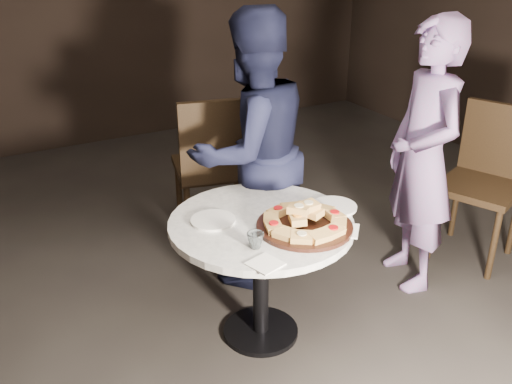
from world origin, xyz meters
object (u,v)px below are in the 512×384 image
(water_glass, at_px, (255,240))
(diner_navy, at_px, (251,153))
(table, at_px, (261,243))
(focaccia_pile, at_px, (304,218))
(chair_right, at_px, (487,172))
(serving_board, at_px, (304,226))
(diner_teal, at_px, (423,158))
(chair_far, at_px, (215,162))

(water_glass, xyz_separation_m, diner_navy, (0.38, 0.73, 0.09))
(table, xyz_separation_m, focaccia_pile, (0.14, -0.16, 0.17))
(water_glass, bearing_deg, chair_right, 8.64)
(serving_board, height_order, focaccia_pile, focaccia_pile)
(water_glass, height_order, chair_right, chair_right)
(diner_teal, bearing_deg, serving_board, -62.00)
(diner_navy, bearing_deg, serving_board, 74.81)
(table, bearing_deg, chair_far, 77.60)
(serving_board, height_order, diner_navy, diner_navy)
(serving_board, relative_size, chair_right, 0.47)
(diner_teal, bearing_deg, water_glass, -62.84)
(serving_board, distance_m, water_glass, 0.29)
(table, bearing_deg, chair_right, 2.34)
(serving_board, distance_m, diner_teal, 0.93)
(table, relative_size, chair_far, 1.08)
(focaccia_pile, xyz_separation_m, chair_far, (0.07, 1.11, -0.12))
(diner_navy, distance_m, diner_teal, 0.95)
(serving_board, bearing_deg, chair_far, 86.36)
(table, xyz_separation_m, diner_teal, (1.05, 0.03, 0.23))
(water_glass, bearing_deg, diner_navy, 62.61)
(table, distance_m, serving_board, 0.25)
(table, height_order, diner_navy, diner_navy)
(chair_far, height_order, chair_right, chair_far)
(focaccia_pile, bearing_deg, serving_board, -81.66)
(water_glass, distance_m, diner_navy, 0.83)
(chair_right, distance_m, diner_navy, 1.51)
(table, height_order, diner_teal, diner_teal)
(focaccia_pile, relative_size, chair_far, 0.39)
(serving_board, relative_size, diner_navy, 0.28)
(table, distance_m, water_glass, 0.30)
(water_glass, bearing_deg, diner_teal, 11.23)
(chair_right, distance_m, diner_teal, 0.65)
(serving_board, bearing_deg, diner_teal, 12.06)
(serving_board, distance_m, diner_navy, 0.71)
(chair_far, bearing_deg, chair_right, 162.68)
(chair_far, height_order, diner_navy, diner_navy)
(serving_board, xyz_separation_m, water_glass, (-0.28, -0.04, 0.03))
(focaccia_pile, bearing_deg, diner_navy, 81.91)
(focaccia_pile, height_order, chair_far, chair_far)
(focaccia_pile, xyz_separation_m, diner_teal, (0.91, 0.19, 0.06))
(focaccia_pile, relative_size, water_glass, 5.26)
(focaccia_pile, distance_m, water_glass, 0.29)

